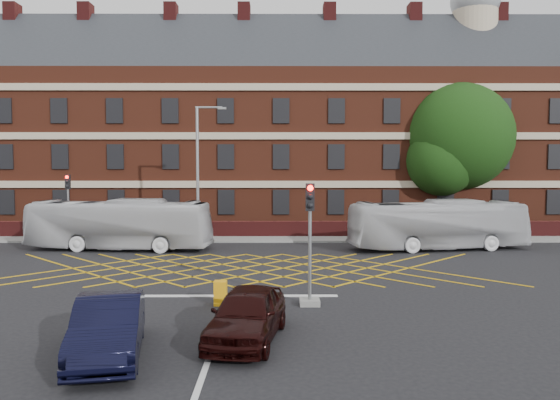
{
  "coord_description": "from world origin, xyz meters",
  "views": [
    {
      "loc": [
        1.75,
        -23.67,
        4.93
      ],
      "look_at": [
        1.86,
        1.5,
        3.29
      ],
      "focal_mm": 35.0,
      "sensor_mm": 36.0,
      "label": 1
    }
  ],
  "objects_px": {
    "car_maroon": "(247,314)",
    "deciduous_tree": "(458,144)",
    "bus_left": "(120,224)",
    "car_navy": "(108,327)",
    "bus_right": "(438,225)",
    "traffic_light_far": "(69,213)",
    "street_lamp": "(199,199)",
    "traffic_light_near": "(310,255)",
    "direction_signs": "(37,220)",
    "utility_cabinet": "(220,293)"
  },
  "relations": [
    {
      "from": "utility_cabinet",
      "to": "traffic_light_far",
      "type": "bearing_deg",
      "value": 125.03
    },
    {
      "from": "car_navy",
      "to": "direction_signs",
      "type": "relative_size",
      "value": 2.12
    },
    {
      "from": "bus_left",
      "to": "direction_signs",
      "type": "bearing_deg",
      "value": 67.75
    },
    {
      "from": "bus_left",
      "to": "deciduous_tree",
      "type": "xyz_separation_m",
      "value": [
        22.48,
        8.9,
        4.97
      ]
    },
    {
      "from": "traffic_light_far",
      "to": "bus_left",
      "type": "bearing_deg",
      "value": -42.31
    },
    {
      "from": "car_navy",
      "to": "street_lamp",
      "type": "distance_m",
      "value": 19.33
    },
    {
      "from": "bus_right",
      "to": "car_maroon",
      "type": "distance_m",
      "value": 19.32
    },
    {
      "from": "car_navy",
      "to": "traffic_light_near",
      "type": "distance_m",
      "value": 7.57
    },
    {
      "from": "traffic_light_near",
      "to": "traffic_light_far",
      "type": "relative_size",
      "value": 1.0
    },
    {
      "from": "car_navy",
      "to": "traffic_light_far",
      "type": "distance_m",
      "value": 23.73
    },
    {
      "from": "deciduous_tree",
      "to": "traffic_light_near",
      "type": "bearing_deg",
      "value": -119.64
    },
    {
      "from": "deciduous_tree",
      "to": "traffic_light_far",
      "type": "bearing_deg",
      "value": -169.95
    },
    {
      "from": "bus_right",
      "to": "car_maroon",
      "type": "xyz_separation_m",
      "value": [
        -10.16,
        -16.42,
        -0.69
      ]
    },
    {
      "from": "deciduous_tree",
      "to": "street_lamp",
      "type": "distance_m",
      "value": 19.86
    },
    {
      "from": "bus_right",
      "to": "car_navy",
      "type": "height_order",
      "value": "bus_right"
    },
    {
      "from": "car_navy",
      "to": "direction_signs",
      "type": "xyz_separation_m",
      "value": [
        -11.09,
        21.06,
        0.61
      ]
    },
    {
      "from": "deciduous_tree",
      "to": "utility_cabinet",
      "type": "distance_m",
      "value": 27.03
    },
    {
      "from": "bus_right",
      "to": "car_maroon",
      "type": "bearing_deg",
      "value": 139.29
    },
    {
      "from": "direction_signs",
      "to": "bus_right",
      "type": "bearing_deg",
      "value": -7.78
    },
    {
      "from": "bus_left",
      "to": "car_navy",
      "type": "bearing_deg",
      "value": -158.68
    },
    {
      "from": "bus_right",
      "to": "deciduous_tree",
      "type": "bearing_deg",
      "value": -33.28
    },
    {
      "from": "bus_left",
      "to": "street_lamp",
      "type": "relative_size",
      "value": 1.26
    },
    {
      "from": "bus_left",
      "to": "car_navy",
      "type": "distance_m",
      "value": 18.34
    },
    {
      "from": "bus_right",
      "to": "traffic_light_far",
      "type": "bearing_deg",
      "value": 70.89
    },
    {
      "from": "bus_right",
      "to": "car_navy",
      "type": "xyz_separation_m",
      "value": [
        -13.64,
        -17.68,
        -0.67
      ]
    },
    {
      "from": "car_navy",
      "to": "street_lamp",
      "type": "bearing_deg",
      "value": 79.94
    },
    {
      "from": "bus_left",
      "to": "traffic_light_near",
      "type": "distance_m",
      "value": 16.22
    },
    {
      "from": "bus_right",
      "to": "direction_signs",
      "type": "xyz_separation_m",
      "value": [
        -24.73,
        3.38,
        -0.06
      ]
    },
    {
      "from": "traffic_light_near",
      "to": "car_navy",
      "type": "bearing_deg",
      "value": -136.77
    },
    {
      "from": "car_navy",
      "to": "deciduous_tree",
      "type": "height_order",
      "value": "deciduous_tree"
    },
    {
      "from": "bus_left",
      "to": "deciduous_tree",
      "type": "distance_m",
      "value": 24.69
    },
    {
      "from": "bus_left",
      "to": "car_maroon",
      "type": "xyz_separation_m",
      "value": [
        8.3,
        -16.42,
        -0.72
      ]
    },
    {
      "from": "bus_right",
      "to": "deciduous_tree",
      "type": "height_order",
      "value": "deciduous_tree"
    },
    {
      "from": "bus_left",
      "to": "traffic_light_near",
      "type": "height_order",
      "value": "traffic_light_near"
    },
    {
      "from": "deciduous_tree",
      "to": "street_lamp",
      "type": "xyz_separation_m",
      "value": [
        -18.09,
        -7.37,
        -3.59
      ]
    },
    {
      "from": "bus_left",
      "to": "street_lamp",
      "type": "distance_m",
      "value": 4.85
    },
    {
      "from": "traffic_light_far",
      "to": "utility_cabinet",
      "type": "relative_size",
      "value": 5.03
    },
    {
      "from": "street_lamp",
      "to": "deciduous_tree",
      "type": "bearing_deg",
      "value": 22.15
    },
    {
      "from": "car_maroon",
      "to": "utility_cabinet",
      "type": "relative_size",
      "value": 5.16
    },
    {
      "from": "traffic_light_near",
      "to": "street_lamp",
      "type": "xyz_separation_m",
      "value": [
        -5.89,
        14.07,
        1.09
      ]
    },
    {
      "from": "car_navy",
      "to": "traffic_light_near",
      "type": "relative_size",
      "value": 1.09
    },
    {
      "from": "bus_left",
      "to": "traffic_light_far",
      "type": "relative_size",
      "value": 2.47
    },
    {
      "from": "bus_right",
      "to": "traffic_light_far",
      "type": "distance_m",
      "value": 23.35
    },
    {
      "from": "deciduous_tree",
      "to": "direction_signs",
      "type": "xyz_separation_m",
      "value": [
        -28.76,
        -5.52,
        -5.06
      ]
    },
    {
      "from": "direction_signs",
      "to": "utility_cabinet",
      "type": "xyz_separation_m",
      "value": [
        13.42,
        -15.91,
        -0.95
      ]
    },
    {
      "from": "car_maroon",
      "to": "street_lamp",
      "type": "relative_size",
      "value": 0.52
    },
    {
      "from": "car_maroon",
      "to": "deciduous_tree",
      "type": "height_order",
      "value": "deciduous_tree"
    },
    {
      "from": "car_navy",
      "to": "traffic_light_far",
      "type": "relative_size",
      "value": 1.09
    },
    {
      "from": "car_maroon",
      "to": "traffic_light_far",
      "type": "relative_size",
      "value": 1.03
    },
    {
      "from": "traffic_light_near",
      "to": "utility_cabinet",
      "type": "bearing_deg",
      "value": 179.83
    }
  ]
}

